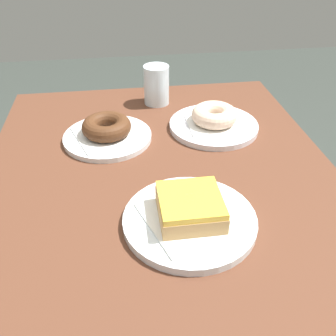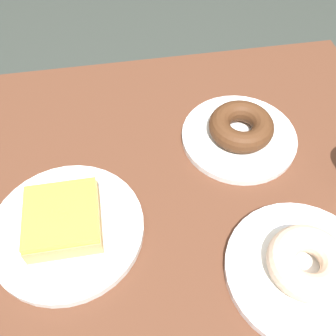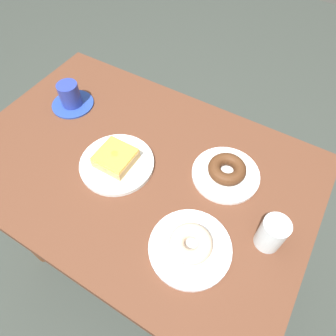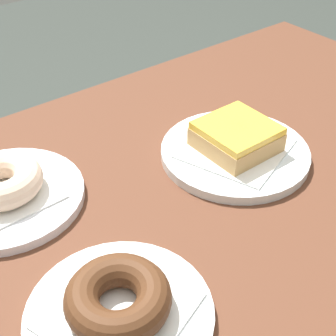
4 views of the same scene
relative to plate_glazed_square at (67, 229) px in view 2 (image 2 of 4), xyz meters
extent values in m
plane|color=#333934|center=(-0.05, -0.03, -0.74)|extent=(6.00, 6.00, 0.00)
cube|color=#55301F|center=(-0.05, -0.03, -0.03)|extent=(1.05, 0.70, 0.05)
cylinder|color=brown|center=(-0.48, -0.31, -0.40)|extent=(0.06, 0.06, 0.68)
cylinder|color=white|center=(0.00, 0.00, 0.00)|extent=(0.22, 0.22, 0.01)
cube|color=white|center=(0.00, 0.00, 0.01)|extent=(0.18, 0.18, 0.00)
cube|color=tan|center=(0.00, 0.00, 0.02)|extent=(0.10, 0.10, 0.03)
cube|color=yellow|center=(0.00, 0.00, 0.04)|extent=(0.10, 0.10, 0.01)
cylinder|color=tan|center=(0.00, 0.00, 0.05)|extent=(0.02, 0.02, 0.00)
cylinder|color=white|center=(-0.31, 0.12, 0.00)|extent=(0.21, 0.21, 0.01)
cube|color=white|center=(-0.31, 0.12, 0.01)|extent=(0.13, 0.13, 0.00)
torus|color=beige|center=(-0.31, 0.12, 0.03)|extent=(0.11, 0.11, 0.04)
cylinder|color=white|center=(-0.29, -0.13, 0.00)|extent=(0.20, 0.20, 0.01)
cube|color=white|center=(-0.29, -0.13, 0.01)|extent=(0.17, 0.17, 0.00)
torus|color=#4B2A16|center=(-0.29, -0.13, 0.03)|extent=(0.11, 0.11, 0.04)
camera|label=1|loc=(0.45, -0.10, 0.43)|focal=40.28mm
camera|label=2|loc=(-0.10, 0.28, 0.49)|focal=40.91mm
camera|label=3|loc=(-0.40, 0.38, 0.72)|focal=32.18mm
camera|label=4|loc=(-0.44, -0.41, 0.43)|focal=52.26mm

